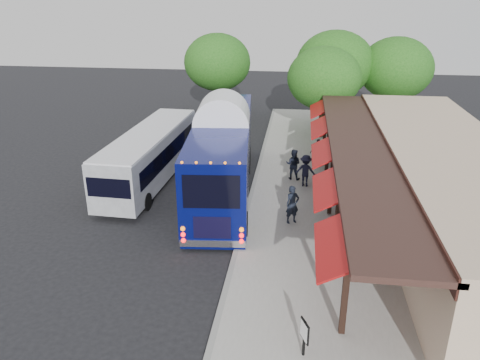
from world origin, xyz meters
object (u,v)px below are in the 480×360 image
at_px(city_bus, 150,154).
at_px(ped_d, 306,171).
at_px(coach_bus, 223,151).
at_px(sign_board, 304,332).
at_px(ped_a, 292,205).
at_px(ped_c, 318,152).
at_px(ped_b, 293,164).

xyz_separation_m(city_bus, ped_d, (8.20, -0.03, -0.53)).
bearing_deg(coach_bus, ped_d, 6.55).
height_order(coach_bus, sign_board, coach_bus).
xyz_separation_m(coach_bus, city_bus, (-4.05, 0.91, -0.62)).
height_order(coach_bus, city_bus, coach_bus).
distance_m(ped_a, ped_c, 7.50).
bearing_deg(sign_board, ped_d, 65.98).
bearing_deg(city_bus, sign_board, -53.88).
bearing_deg(city_bus, ped_b, 8.95).
relative_size(ped_a, ped_d, 1.02).
bearing_deg(ped_d, sign_board, 101.20).
relative_size(ped_d, sign_board, 1.46).
xyz_separation_m(ped_a, ped_c, (1.27, 7.39, -0.06)).
xyz_separation_m(coach_bus, ped_c, (4.85, 4.03, -1.20)).
relative_size(city_bus, ped_d, 6.18).
xyz_separation_m(ped_b, sign_board, (0.63, -13.14, -0.06)).
xyz_separation_m(city_bus, sign_board, (8.17, -12.28, -0.60)).
relative_size(ped_b, ped_d, 0.99).
bearing_deg(ped_b, ped_d, 137.75).
bearing_deg(ped_c, ped_b, 50.12).
bearing_deg(ped_c, coach_bus, 30.90).
distance_m(coach_bus, ped_b, 4.08).
relative_size(coach_bus, ped_c, 8.01).
bearing_deg(ped_d, ped_c, -91.38).
height_order(coach_bus, ped_a, coach_bus).
bearing_deg(ped_b, ped_c, -109.89).
height_order(coach_bus, ped_b, coach_bus).
relative_size(ped_a, ped_b, 1.03).
height_order(city_bus, ped_d, city_bus).
bearing_deg(sign_board, ped_b, 68.84).
bearing_deg(ped_d, ped_b, -42.10).
bearing_deg(city_bus, coach_bus, -10.17).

